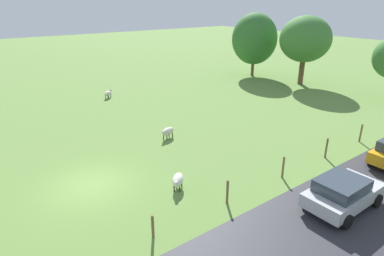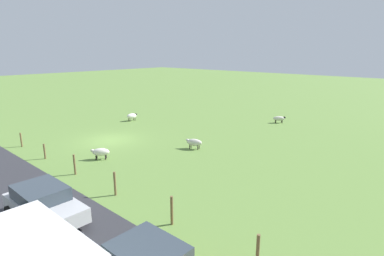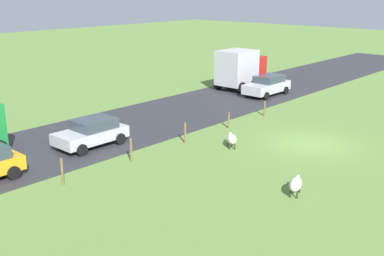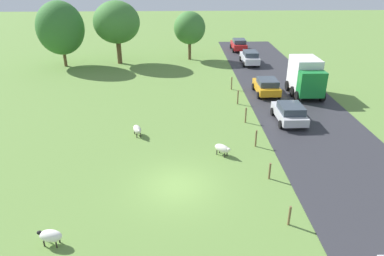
{
  "view_description": "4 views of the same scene",
  "coord_description": "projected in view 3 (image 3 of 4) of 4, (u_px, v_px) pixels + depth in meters",
  "views": [
    {
      "loc": [
        15.17,
        -4.69,
        9.1
      ],
      "look_at": [
        -0.11,
        6.65,
        1.64
      ],
      "focal_mm": 30.75,
      "sensor_mm": 36.0,
      "label": 1
    },
    {
      "loc": [
        13.58,
        21.19,
        7.14
      ],
      "look_at": [
        -2.35,
        6.94,
        1.76
      ],
      "focal_mm": 28.96,
      "sensor_mm": 36.0,
      "label": 2
    },
    {
      "loc": [
        -12.17,
        23.49,
        8.58
      ],
      "look_at": [
        3.14,
        6.57,
        1.79
      ],
      "focal_mm": 44.05,
      "sensor_mm": 36.0,
      "label": 3
    },
    {
      "loc": [
        0.22,
        -17.1,
        11.67
      ],
      "look_at": [
        1.02,
        4.59,
        1.51
      ],
      "focal_mm": 33.33,
      "sensor_mm": 36.0,
      "label": 4
    }
  ],
  "objects": [
    {
      "name": "fence_post_0",
      "position": [
        265.0,
        108.0,
        32.81
      ],
      "size": [
        0.12,
        0.12,
        1.08
      ],
      "primitive_type": "cylinder",
      "color": "brown",
      "rests_on": "ground_plane"
    },
    {
      "name": "sheep_3",
      "position": [
        232.0,
        139.0,
        26.28
      ],
      "size": [
        1.19,
        1.17,
        0.77
      ],
      "color": "silver",
      "rests_on": "ground_plane"
    },
    {
      "name": "truck_1",
      "position": [
        240.0,
        68.0,
        41.07
      ],
      "size": [
        2.82,
        4.33,
        3.42
      ],
      "color": "#B21919",
      "rests_on": "road_strip"
    },
    {
      "name": "fence_post_2",
      "position": [
        185.0,
        133.0,
        27.0
      ],
      "size": [
        0.12,
        0.12,
        1.23
      ],
      "primitive_type": "cylinder",
      "color": "brown",
      "rests_on": "ground_plane"
    },
    {
      "name": "fence_post_4",
      "position": [
        62.0,
        172.0,
        21.21
      ],
      "size": [
        0.12,
        0.12,
        1.29
      ],
      "primitive_type": "cylinder",
      "color": "brown",
      "rests_on": "ground_plane"
    },
    {
      "name": "ground_plane",
      "position": [
        309.0,
        144.0,
        26.97
      ],
      "size": [
        160.0,
        160.0,
        0.0
      ],
      "primitive_type": "plane",
      "color": "olive"
    },
    {
      "name": "road_strip",
      "position": [
        177.0,
        112.0,
        33.75
      ],
      "size": [
        8.0,
        80.0,
        0.06
      ],
      "primitive_type": "cube",
      "color": "#2D2D33",
      "rests_on": "ground_plane"
    },
    {
      "name": "car_2",
      "position": [
        92.0,
        132.0,
        26.34
      ],
      "size": [
        2.18,
        4.01,
        1.51
      ],
      "color": "#B7B7BC",
      "rests_on": "road_strip"
    },
    {
      "name": "fence_post_1",
      "position": [
        229.0,
        120.0,
        29.92
      ],
      "size": [
        0.12,
        0.12,
        1.05
      ],
      "primitive_type": "cylinder",
      "color": "brown",
      "rests_on": "ground_plane"
    },
    {
      "name": "car_4",
      "position": [
        267.0,
        85.0,
        38.87
      ],
      "size": [
        2.13,
        4.47,
        1.62
      ],
      "color": "#B7B7BC",
      "rests_on": "road_strip"
    },
    {
      "name": "sheep_1",
      "position": [
        296.0,
        184.0,
        20.22
      ],
      "size": [
        0.9,
        1.32,
        0.76
      ],
      "color": "beige",
      "rests_on": "ground_plane"
    },
    {
      "name": "fence_post_3",
      "position": [
        131.0,
        150.0,
        24.1
      ],
      "size": [
        0.12,
        0.12,
        1.25
      ],
      "primitive_type": "cylinder",
      "color": "brown",
      "rests_on": "ground_plane"
    }
  ]
}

